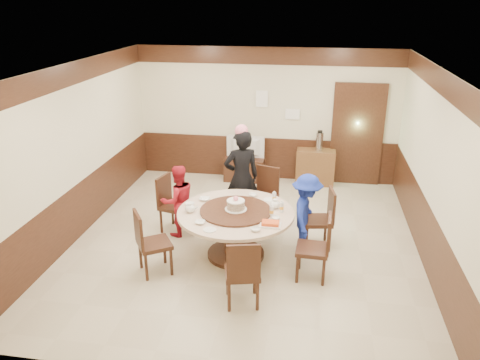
% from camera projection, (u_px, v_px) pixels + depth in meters
% --- Properties ---
extents(room, '(6.00, 6.04, 2.84)m').
position_uv_depth(room, '(246.00, 180.00, 7.27)').
color(room, beige).
rests_on(room, ground).
extents(banquet_table, '(1.75, 1.75, 0.78)m').
position_uv_depth(banquet_table, '(236.00, 224.00, 7.05)').
color(banquet_table, '#361C11').
rests_on(banquet_table, ground).
extents(chair_0, '(0.52, 0.51, 0.97)m').
position_uv_depth(chair_0, '(318.00, 229.00, 7.41)').
color(chair_0, '#361C11').
rests_on(chair_0, ground).
extents(chair_1, '(0.54, 0.55, 0.97)m').
position_uv_depth(chair_1, '(264.00, 205.00, 8.26)').
color(chair_1, '#361C11').
rests_on(chair_1, ground).
extents(chair_2, '(0.55, 0.54, 0.97)m').
position_uv_depth(chair_2, '(175.00, 214.00, 7.93)').
color(chair_2, '#361C11').
rests_on(chair_2, ground).
extents(chair_3, '(0.61, 0.61, 0.97)m').
position_uv_depth(chair_3, '(154.00, 253.00, 6.71)').
color(chair_3, '#361C11').
rests_on(chair_3, ground).
extents(chair_4, '(0.53, 0.54, 0.97)m').
position_uv_depth(chair_4, '(242.00, 283.00, 6.01)').
color(chair_4, '#361C11').
rests_on(chair_4, ground).
extents(chair_5, '(0.47, 0.46, 0.97)m').
position_uv_depth(chair_5, '(313.00, 258.00, 6.58)').
color(chair_5, '#361C11').
rests_on(chair_5, ground).
extents(person_standing, '(0.73, 0.62, 1.70)m').
position_uv_depth(person_standing, '(241.00, 178.00, 8.00)').
color(person_standing, black).
rests_on(person_standing, ground).
extents(person_red, '(0.75, 0.73, 1.22)m').
position_uv_depth(person_red, '(178.00, 201.00, 7.68)').
color(person_red, '#AC1624').
rests_on(person_red, ground).
extents(person_blue, '(0.53, 0.85, 1.26)m').
position_uv_depth(person_blue, '(306.00, 214.00, 7.18)').
color(person_blue, navy).
rests_on(person_blue, ground).
extents(birthday_cake, '(0.33, 0.33, 0.22)m').
position_uv_depth(birthday_cake, '(236.00, 205.00, 6.95)').
color(birthday_cake, white).
rests_on(birthday_cake, banquet_table).
extents(teapot_left, '(0.17, 0.15, 0.13)m').
position_uv_depth(teapot_left, '(190.00, 208.00, 6.94)').
color(teapot_left, white).
rests_on(teapot_left, banquet_table).
extents(teapot_right, '(0.17, 0.15, 0.13)m').
position_uv_depth(teapot_right, '(275.00, 205.00, 7.06)').
color(teapot_right, white).
rests_on(teapot_right, banquet_table).
extents(bowl_0, '(0.16, 0.16, 0.04)m').
position_uv_depth(bowl_0, '(205.00, 199.00, 7.35)').
color(bowl_0, white).
rests_on(bowl_0, banquet_table).
extents(bowl_1, '(0.14, 0.14, 0.04)m').
position_uv_depth(bowl_1, '(255.00, 230.00, 6.39)').
color(bowl_1, white).
rests_on(bowl_1, banquet_table).
extents(bowl_2, '(0.14, 0.14, 0.04)m').
position_uv_depth(bowl_2, '(200.00, 222.00, 6.60)').
color(bowl_2, white).
rests_on(bowl_2, banquet_table).
extents(bowl_3, '(0.12, 0.12, 0.04)m').
position_uv_depth(bowl_3, '(276.00, 218.00, 6.72)').
color(bowl_3, white).
rests_on(bowl_3, banquet_table).
extents(bowl_4, '(0.14, 0.14, 0.03)m').
position_uv_depth(bowl_4, '(190.00, 204.00, 7.19)').
color(bowl_4, white).
rests_on(bowl_4, banquet_table).
extents(bowl_5, '(0.14, 0.14, 0.04)m').
position_uv_depth(bowl_5, '(253.00, 195.00, 7.49)').
color(bowl_5, white).
rests_on(bowl_5, banquet_table).
extents(saucer_near, '(0.18, 0.18, 0.01)m').
position_uv_depth(saucer_near, '(210.00, 230.00, 6.41)').
color(saucer_near, white).
rests_on(saucer_near, banquet_table).
extents(saucer_far, '(0.18, 0.18, 0.01)m').
position_uv_depth(saucer_far, '(269.00, 200.00, 7.36)').
color(saucer_far, white).
rests_on(saucer_far, banquet_table).
extents(shrimp_platter, '(0.30, 0.20, 0.06)m').
position_uv_depth(shrimp_platter, '(270.00, 224.00, 6.53)').
color(shrimp_platter, white).
rests_on(shrimp_platter, banquet_table).
extents(bottle_0, '(0.06, 0.06, 0.16)m').
position_uv_depth(bottle_0, '(272.00, 211.00, 6.81)').
color(bottle_0, silver).
rests_on(bottle_0, banquet_table).
extents(bottle_1, '(0.06, 0.06, 0.16)m').
position_uv_depth(bottle_1, '(282.00, 207.00, 6.93)').
color(bottle_1, silver).
rests_on(bottle_1, banquet_table).
extents(bottle_2, '(0.06, 0.06, 0.16)m').
position_uv_depth(bottle_2, '(274.00, 197.00, 7.26)').
color(bottle_2, silver).
rests_on(bottle_2, banquet_table).
extents(tv_stand, '(0.85, 0.45, 0.50)m').
position_uv_depth(tv_stand, '(245.00, 169.00, 10.15)').
color(tv_stand, '#361C11').
rests_on(tv_stand, ground).
extents(television, '(0.82, 0.15, 0.47)m').
position_uv_depth(television, '(245.00, 148.00, 9.97)').
color(television, gray).
rests_on(television, tv_stand).
extents(side_cabinet, '(0.80, 0.40, 0.75)m').
position_uv_depth(side_cabinet, '(315.00, 167.00, 9.90)').
color(side_cabinet, brown).
rests_on(side_cabinet, ground).
extents(thermos, '(0.15, 0.15, 0.38)m').
position_uv_depth(thermos, '(319.00, 141.00, 9.69)').
color(thermos, silver).
rests_on(thermos, side_cabinet).
extents(notice_left, '(0.25, 0.00, 0.35)m').
position_uv_depth(notice_left, '(262.00, 99.00, 9.74)').
color(notice_left, white).
rests_on(notice_left, room).
extents(notice_right, '(0.30, 0.00, 0.22)m').
position_uv_depth(notice_right, '(292.00, 114.00, 9.75)').
color(notice_right, white).
rests_on(notice_right, room).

